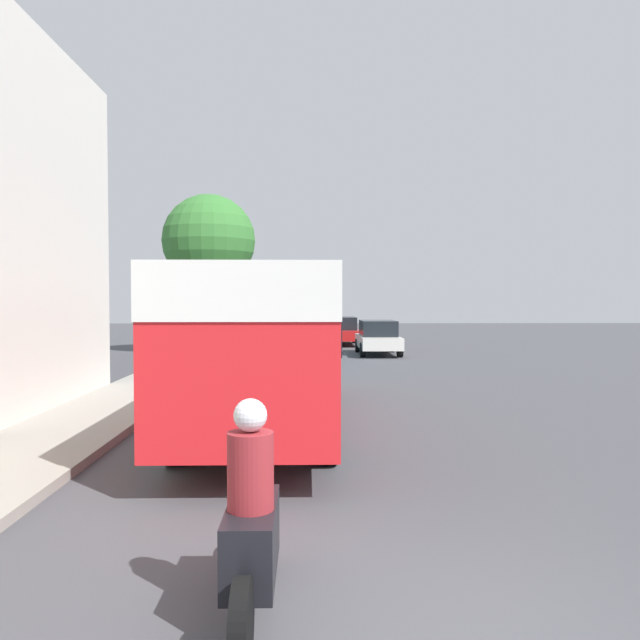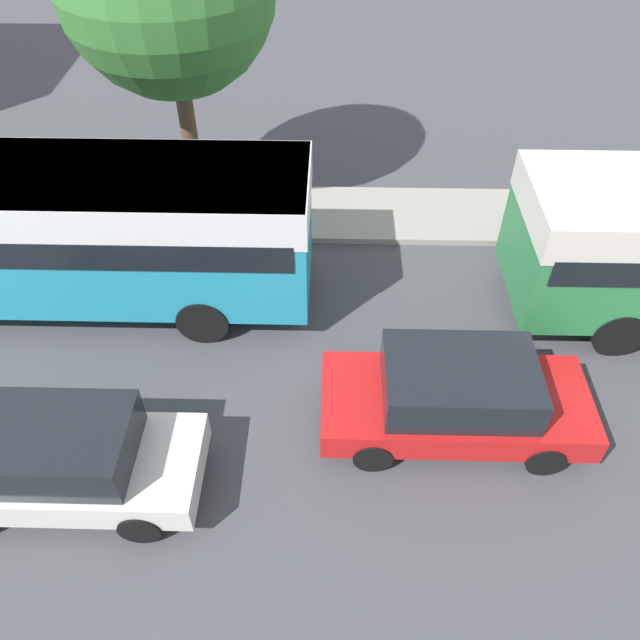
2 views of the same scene
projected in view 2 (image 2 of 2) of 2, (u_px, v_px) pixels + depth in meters
name	position (u px, v px, depth m)	size (l,w,h in m)	color
bus_following	(30.00, 220.00, 11.78)	(2.53, 10.62, 3.00)	teal
car_crossing	(456.00, 396.00, 10.21)	(1.92, 4.41, 1.52)	red
car_far_curb	(61.00, 459.00, 9.35)	(1.82, 4.16, 1.54)	silver
pedestrian_near_curb	(38.00, 176.00, 14.60)	(0.41, 0.41, 1.79)	#232838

